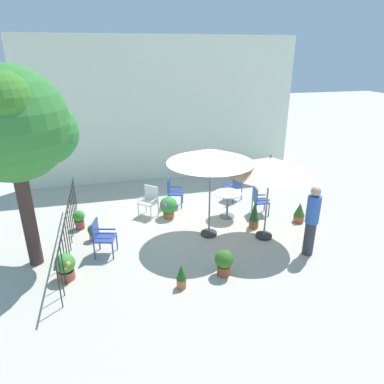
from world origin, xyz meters
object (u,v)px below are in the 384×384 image
object	(u,v)px
patio_umbrella_0	(210,156)
patio_chair_0	(150,199)
patio_umbrella_1	(270,166)
potted_plant_0	(79,219)
potted_plant_3	(181,276)
potted_plant_7	(254,214)
patio_chair_2	(258,199)
cafe_table_0	(228,200)
patio_chair_1	(235,185)
potted_plant_6	(65,266)
shade_tree	(12,124)
potted_plant_4	(224,261)
patio_chair_4	(101,235)
potted_plant_5	(93,232)
potted_plant_1	(299,212)
standing_person	(312,220)
potted_plant_2	(168,206)
patio_chair_3	(173,190)

from	to	relation	value
patio_umbrella_0	patio_chair_0	world-z (taller)	patio_umbrella_0
patio_umbrella_1	potted_plant_0	world-z (taller)	patio_umbrella_1
potted_plant_3	potted_plant_7	bearing A→B (deg)	40.00
patio_chair_2	potted_plant_0	size ratio (longest dim) A/B	1.59
cafe_table_0	patio_chair_1	bearing A→B (deg)	60.02
potted_plant_3	potted_plant_6	distance (m)	2.58
shade_tree	potted_plant_7	xyz separation A→B (m)	(5.72, 0.39, -2.90)
patio_umbrella_0	potted_plant_0	bearing A→B (deg)	160.49
patio_chair_1	shade_tree	bearing A→B (deg)	-158.04
potted_plant_3	potted_plant_4	world-z (taller)	potted_plant_4
patio_umbrella_0	patio_chair_4	size ratio (longest dim) A/B	2.73
patio_umbrella_1	patio_chair_1	bearing A→B (deg)	87.91
potted_plant_6	potted_plant_5	bearing A→B (deg)	71.10
patio_chair_0	patio_chair_4	xyz separation A→B (m)	(-1.43, -1.94, -0.00)
potted_plant_5	patio_umbrella_1	bearing A→B (deg)	-11.88
patio_umbrella_0	patio_umbrella_1	size ratio (longest dim) A/B	1.08
patio_chair_4	potted_plant_6	bearing A→B (deg)	-133.20
potted_plant_1	patio_chair_4	bearing A→B (deg)	-175.61
patio_chair_2	standing_person	world-z (taller)	standing_person
patio_chair_0	potted_plant_2	size ratio (longest dim) A/B	1.42
potted_plant_2	potted_plant_3	distance (m)	3.42
cafe_table_0	potted_plant_2	size ratio (longest dim) A/B	1.25
potted_plant_5	standing_person	world-z (taller)	standing_person
patio_chair_1	potted_plant_1	distance (m)	2.36
patio_umbrella_0	patio_chair_1	bearing A→B (deg)	54.02
potted_plant_1	potted_plant_7	world-z (taller)	potted_plant_7
patio_umbrella_1	potted_plant_6	distance (m)	5.37
potted_plant_4	patio_chair_3	bearing A→B (deg)	95.47
potted_plant_1	potted_plant_0	bearing A→B (deg)	169.96
potted_plant_5	patio_chair_4	bearing A→B (deg)	-73.01
patio_umbrella_1	potted_plant_2	bearing A→B (deg)	141.58
shade_tree	patio_chair_1	bearing A→B (deg)	21.96
potted_plant_7	standing_person	world-z (taller)	standing_person
potted_plant_3	potted_plant_6	world-z (taller)	potted_plant_6
patio_chair_1	potted_plant_2	size ratio (longest dim) A/B	1.44
potted_plant_4	potted_plant_7	bearing A→B (deg)	51.18
patio_chair_2	potted_plant_1	xyz separation A→B (m)	(0.96, -0.79, -0.19)
patio_chair_3	potted_plant_5	bearing A→B (deg)	-145.62
potted_plant_0	potted_plant_5	xyz separation A→B (m)	(0.39, -0.77, -0.06)
patio_chair_2	patio_chair_3	xyz separation A→B (m)	(-2.43, 1.25, 0.04)
patio_chair_2	potted_plant_0	xyz separation A→B (m)	(-5.31, 0.32, -0.20)
potted_plant_5	potted_plant_0	bearing A→B (deg)	116.85
patio_chair_2	patio_chair_3	world-z (taller)	patio_chair_3
patio_umbrella_1	patio_chair_1	world-z (taller)	patio_umbrella_1
shade_tree	patio_chair_4	size ratio (longest dim) A/B	4.91
patio_umbrella_0	potted_plant_7	size ratio (longest dim) A/B	2.99
potted_plant_0	patio_umbrella_0	bearing A→B (deg)	-19.51
patio_chair_4	potted_plant_7	xyz separation A→B (m)	(4.21, 0.42, -0.12)
cafe_table_0	potted_plant_7	size ratio (longest dim) A/B	0.99
potted_plant_1	potted_plant_7	distance (m)	1.44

